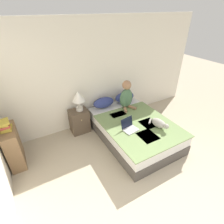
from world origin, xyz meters
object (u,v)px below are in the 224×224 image
object	(u,v)px
person_sitting	(126,96)
table_lamp	(78,97)
cat_tabby	(159,123)
laptop_open	(129,127)
nightstand	(79,121)
book_stack_top	(5,126)
pillow_far	(125,97)
bookshelf	(13,147)
bed	(133,129)
pillow_near	(104,103)

from	to	relation	value
person_sitting	table_lamp	size ratio (longest dim) A/B	1.46
cat_tabby	laptop_open	world-z (taller)	laptop_open
person_sitting	nightstand	size ratio (longest dim) A/B	1.21
cat_tabby	person_sitting	bearing A→B (deg)	178.53
person_sitting	book_stack_top	bearing A→B (deg)	-178.55
pillow_far	cat_tabby	world-z (taller)	pillow_far
pillow_far	table_lamp	world-z (taller)	table_lamp
bookshelf	bed	bearing A→B (deg)	-12.11
table_lamp	bookshelf	distance (m)	1.61
bed	book_stack_top	size ratio (longest dim) A/B	8.38
pillow_far	nightstand	size ratio (longest dim) A/B	0.93
pillow_near	table_lamp	world-z (taller)	table_lamp
table_lamp	laptop_open	bearing A→B (deg)	-57.95
pillow_far	table_lamp	distance (m)	1.30
cat_tabby	table_lamp	bearing A→B (deg)	-145.67
bed	person_sitting	xyz separation A→B (m)	(0.17, 0.59, 0.57)
table_lamp	book_stack_top	world-z (taller)	table_lamp
pillow_near	table_lamp	size ratio (longest dim) A/B	1.12
pillow_near	table_lamp	bearing A→B (deg)	-178.87
nightstand	table_lamp	bearing A→B (deg)	-0.20
cat_tabby	nightstand	world-z (taller)	cat_tabby
bookshelf	book_stack_top	bearing A→B (deg)	178.08
laptop_open	book_stack_top	world-z (taller)	book_stack_top
bed	pillow_near	distance (m)	1.01
laptop_open	table_lamp	xyz separation A→B (m)	(-0.68, 1.08, 0.38)
bed	pillow_near	bearing A→B (deg)	109.56
laptop_open	book_stack_top	bearing A→B (deg)	152.81
person_sitting	pillow_near	bearing A→B (deg)	148.60
pillow_far	table_lamp	size ratio (longest dim) A/B	1.12
pillow_near	bed	bearing A→B (deg)	-70.44
pillow_near	book_stack_top	xyz separation A→B (m)	(-2.13, -0.36, 0.28)
laptop_open	bookshelf	distance (m)	2.29
person_sitting	cat_tabby	distance (m)	1.08
nightstand	book_stack_top	bearing A→B (deg)	-166.57
cat_tabby	book_stack_top	world-z (taller)	book_stack_top
person_sitting	bookshelf	xyz separation A→B (m)	(-2.61, -0.07, -0.41)
pillow_far	bookshelf	world-z (taller)	bookshelf
pillow_near	nightstand	bearing A→B (deg)	-178.95
pillow_far	laptop_open	world-z (taller)	pillow_far
table_lamp	bookshelf	xyz separation A→B (m)	(-1.49, -0.35, -0.52)
pillow_far	person_sitting	size ratio (longest dim) A/B	0.77
person_sitting	bookshelf	size ratio (longest dim) A/B	0.89
bookshelf	pillow_far	bearing A→B (deg)	7.44
book_stack_top	pillow_far	bearing A→B (deg)	7.42
pillow_near	cat_tabby	xyz separation A→B (m)	(0.62, -1.34, -0.04)
laptop_open	nightstand	distance (m)	1.32
pillow_far	laptop_open	xyz separation A→B (m)	(-0.59, -1.09, -0.08)
nightstand	table_lamp	world-z (taller)	table_lamp
bed	pillow_near	world-z (taller)	pillow_near
bed	bookshelf	world-z (taller)	bookshelf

